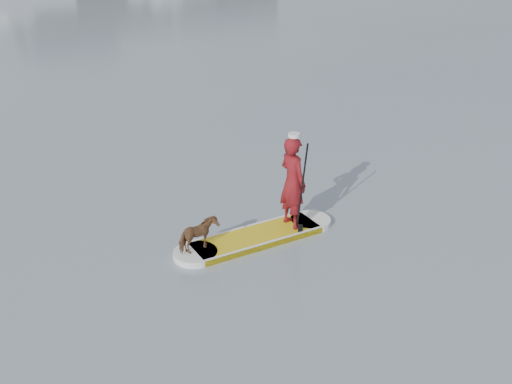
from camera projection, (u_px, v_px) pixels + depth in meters
ground at (137, 193)px, 12.67m from camera, size 140.00×140.00×0.00m
paddleboard at (256, 237)px, 10.76m from camera, size 3.28×1.12×0.12m
paddler at (293, 182)px, 10.71m from camera, size 0.46×0.67×1.80m
white_cap at (294, 135)px, 10.32m from camera, size 0.22×0.22×0.07m
dog at (198, 235)px, 10.07m from camera, size 0.75×0.38×0.62m
paddle at (301, 199)px, 10.54m from camera, size 0.10×0.30×2.00m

